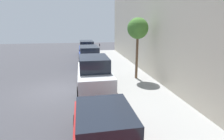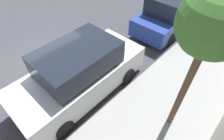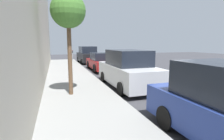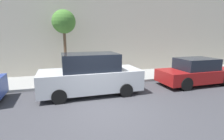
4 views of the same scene
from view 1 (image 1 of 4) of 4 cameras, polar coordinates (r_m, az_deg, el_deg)
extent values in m
plane|color=#38383D|center=(11.15, -17.69, -6.45)|extent=(60.00, 60.00, 0.00)
cube|color=gray|center=(11.52, 8.00, -4.82)|extent=(3.07, 32.00, 0.15)
cube|color=black|center=(5.20, -2.43, -15.87)|extent=(1.61, 2.12, 0.64)
cylinder|color=black|center=(6.73, -11.39, -17.09)|extent=(0.22, 0.71, 0.71)
cylinder|color=black|center=(6.87, 3.52, -16.11)|extent=(0.22, 0.71, 0.71)
cube|color=#B7BABF|center=(11.02, -5.85, -2.22)|extent=(2.00, 4.82, 0.96)
cube|color=black|center=(10.81, -5.97, 2.26)|extent=(1.75, 2.61, 0.80)
cylinder|color=black|center=(12.54, -10.54, -2.16)|extent=(0.22, 0.63, 0.63)
cylinder|color=black|center=(12.64, -2.09, -1.79)|extent=(0.22, 0.63, 0.63)
cylinder|color=black|center=(9.72, -10.67, -7.11)|extent=(0.22, 0.63, 0.63)
cylinder|color=black|center=(9.85, 0.27, -6.56)|extent=(0.22, 0.63, 0.63)
cube|color=navy|center=(17.10, -7.45, 3.50)|extent=(2.00, 4.94, 0.84)
cube|color=black|center=(16.97, -7.55, 6.29)|extent=(1.73, 3.13, 0.84)
cylinder|color=black|center=(18.64, -10.40, 3.30)|extent=(0.22, 0.65, 0.65)
cylinder|color=black|center=(18.71, -4.87, 3.53)|extent=(0.22, 0.65, 0.65)
cylinder|color=black|center=(15.67, -10.46, 1.21)|extent=(0.22, 0.65, 0.65)
cylinder|color=black|center=(15.74, -3.90, 1.48)|extent=(0.22, 0.65, 0.65)
cube|color=navy|center=(23.22, -8.25, 6.34)|extent=(1.99, 4.94, 0.84)
cube|color=black|center=(23.12, -8.32, 8.40)|extent=(1.73, 3.13, 0.84)
cylinder|color=black|center=(24.76, -10.43, 6.07)|extent=(0.22, 0.70, 0.70)
cylinder|color=black|center=(24.80, -6.25, 6.23)|extent=(0.22, 0.70, 0.70)
cylinder|color=black|center=(21.75, -10.47, 4.93)|extent=(0.22, 0.70, 0.70)
cylinder|color=black|center=(21.80, -5.72, 5.12)|extent=(0.22, 0.70, 0.70)
cylinder|color=#ADADB2|center=(23.39, -4.04, 6.57)|extent=(0.07, 0.07, 1.03)
cube|color=#2D2D33|center=(23.31, -4.07, 8.18)|extent=(0.11, 0.15, 0.28)
cube|color=red|center=(23.29, -4.08, 8.58)|extent=(0.04, 0.09, 0.05)
cylinder|color=brown|center=(12.35, 8.11, 4.29)|extent=(0.18, 0.18, 3.10)
sphere|color=#42752D|center=(12.17, 8.44, 13.32)|extent=(1.42, 1.42, 1.42)
camera|label=2|loc=(9.45, 19.18, 22.30)|focal=28.00mm
camera|label=3|loc=(19.63, 3.06, 9.96)|focal=28.00mm
camera|label=4|loc=(14.12, -42.21, 6.51)|focal=28.00mm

